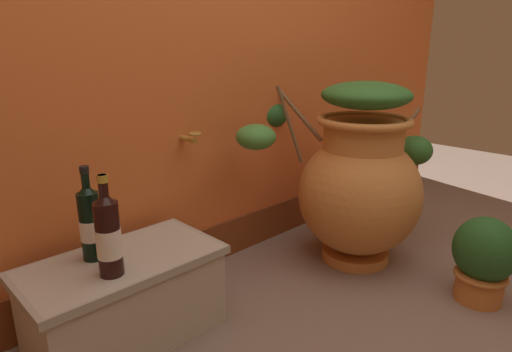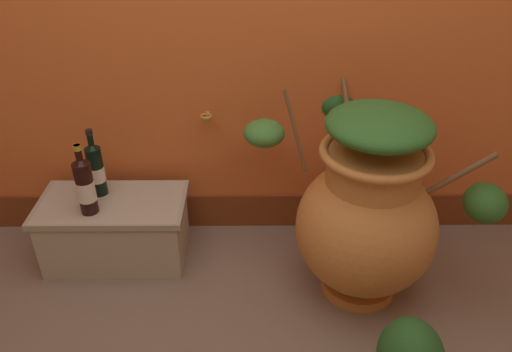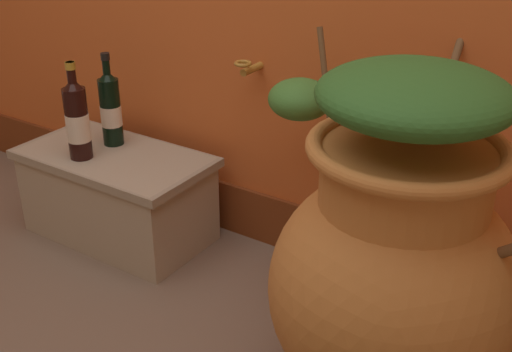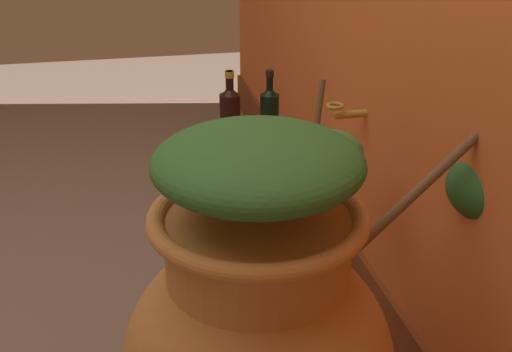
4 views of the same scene
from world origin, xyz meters
name	(u,v)px [view 3 (image 3 of 4)]	position (x,y,z in m)	size (l,w,h in m)	color
terracotta_urn	(399,259)	(0.57, 0.63, 0.42)	(1.06, 0.92, 0.88)	#CC7F3D
stone_ledge	(118,192)	(-0.57, 0.85, 0.18)	(0.68, 0.37, 0.32)	#B2A893
wine_bottle_left	(77,118)	(-0.64, 0.77, 0.47)	(0.08, 0.08, 0.34)	black
wine_bottle_middle	(110,107)	(-0.63, 0.92, 0.46)	(0.07, 0.07, 0.33)	black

